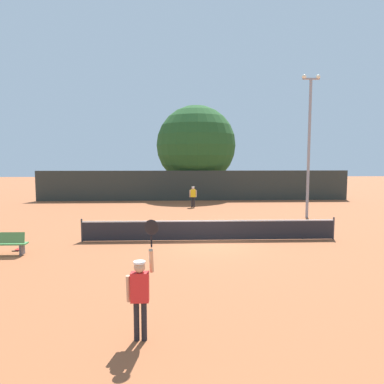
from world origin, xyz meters
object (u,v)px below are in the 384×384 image
Objects in this scene: courtside_bench at (3,243)px; light_pole at (309,138)px; parked_car_mid at (282,186)px; player_receiving at (193,195)px; large_tree at (196,145)px; parked_car_near at (127,185)px; spare_racket at (18,249)px; player_serving at (140,288)px; tennis_ball at (215,239)px.

light_pole is (15.48, 8.41, 4.69)m from courtside_bench.
player_receiving is at bearing -131.02° from parked_car_mid.
large_tree is 10.38m from parked_car_near.
parked_car_mid is (10.72, 11.74, -0.23)m from player_receiving.
light_pole is at bearing 26.42° from spare_racket.
courtside_bench is 0.20× the size of light_pole.
large_tree is (2.64, 28.52, 4.09)m from player_serving.
player_serving reaches higher than spare_racket.
player_receiving reaches higher than spare_racket.
player_receiving is 0.18× the size of light_pole.
spare_racket is 0.29× the size of courtside_bench.
light_pole is 0.99× the size of large_tree.
parked_car_mid is at bearing -132.41° from player_receiving.
courtside_bench reaches higher than spare_racket.
player_serving is 20.57m from player_receiving.
large_tree is at bearing -94.62° from player_receiving.
player_serving is 1.56× the size of player_receiving.
light_pole reaches higher than parked_car_mid.
player_serving is at bearing -95.30° from large_tree.
large_tree reaches higher than parked_car_near.
large_tree reaches higher than player_receiving.
tennis_ball is 20.03m from large_tree.
spare_racket is at bearing -125.91° from parked_car_mid.
courtside_bench is 0.42× the size of parked_car_mid.
player_receiving reaches higher than courtside_bench.
parked_car_near is (-7.81, 5.18, -4.46)m from large_tree.
large_tree is at bearing 84.70° from player_serving.
player_receiving is at bearing -58.22° from parked_car_near.
spare_racket is at bearing -112.48° from large_tree.
spare_racket is at bearing 128.11° from player_serving.
light_pole is 17.87m from parked_car_mid.
tennis_ball is 0.02× the size of parked_car_near.
parked_car_mid reaches higher than tennis_ball.
spare_racket is 0.96m from courtside_bench.
parked_car_mid is at bearing 68.45° from player_serving.
player_receiving is at bearing 59.01° from courtside_bench.
parked_car_near is (-14.44, 18.48, -4.40)m from light_pole.
tennis_ball reaches higher than spare_racket.
parked_car_mid is at bearing 20.08° from large_tree.
courtside_bench is 26.91m from parked_car_near.
player_receiving is 15.90m from parked_car_mid.
courtside_bench is (-6.20, 6.82, -0.66)m from player_serving.
parked_car_near reaches higher than player_receiving.
courtside_bench is 18.23m from light_pole.
parked_car_near is at bearing 98.71° from player_serving.
tennis_ball is at bearing -69.16° from parked_car_near.
tennis_ball is 0.13× the size of spare_racket.
courtside_bench is at bearing -151.48° from light_pole.
courtside_bench is 0.19× the size of large_tree.
player_receiving is at bearing 84.43° from player_serving.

